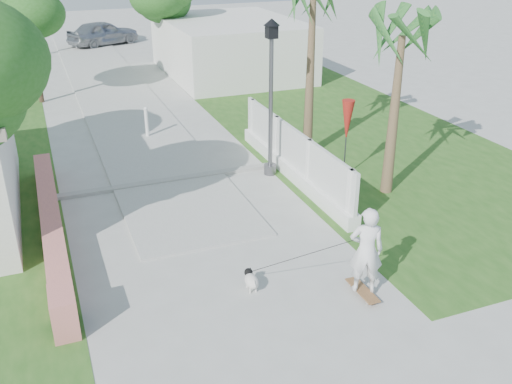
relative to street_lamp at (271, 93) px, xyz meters
name	(u,v)px	position (x,y,z in m)	size (l,w,h in m)	color
ground	(242,297)	(-2.90, -5.50, -2.43)	(90.00, 90.00, 0.00)	#B7B7B2
path_strip	(102,74)	(-2.90, 14.50, -2.40)	(3.20, 36.00, 0.06)	#B7B7B2
curb	(170,180)	(-2.90, 0.50, -2.38)	(6.50, 0.25, 0.10)	#999993
grass_right	(349,131)	(4.10, 2.50, -2.42)	(8.00, 20.00, 0.01)	#28551B
pink_wall	(53,232)	(-6.20, -1.95, -2.11)	(0.45, 8.20, 0.80)	tan
lattice_fence	(293,160)	(0.50, -0.50, -1.88)	(0.35, 7.00, 1.50)	white
building_right	(230,47)	(3.10, 12.50, -1.13)	(6.00, 8.00, 2.60)	silver
street_lamp	(271,93)	(0.00, 0.00, 0.00)	(0.44, 0.44, 4.44)	#59595E
bollard	(147,121)	(-2.70, 4.50, -1.84)	(0.14, 0.14, 1.09)	white
patio_umbrella	(347,122)	(1.90, -1.00, -0.74)	(0.36, 0.36, 2.30)	#59595E
tree_path_left	(27,6)	(-5.88, 10.48, 1.39)	(3.40, 3.40, 5.23)	#4C3826
palm_far	(313,9)	(1.70, 1.00, 2.06)	(1.80, 1.80, 5.30)	brown
palm_near	(401,46)	(2.50, -2.30, 1.53)	(1.80, 1.80, 4.70)	brown
skateboarder	(313,256)	(-1.53, -5.81, -1.60)	(2.37, 1.64, 1.91)	brown
dog	(251,280)	(-2.63, -5.30, -2.21)	(0.28, 0.58, 0.40)	silver
parked_car	(103,33)	(-1.70, 22.42, -1.69)	(1.75, 4.35, 1.48)	#97999E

